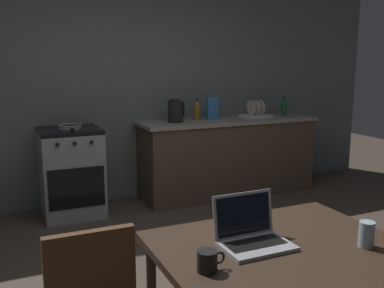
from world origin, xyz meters
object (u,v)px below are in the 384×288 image
coffee_mug (208,261)px  drinking_glass (367,234)px  frying_pan (70,127)px  cereal_box (212,109)px  dining_table (283,262)px  laptop (252,235)px  stove_oven (71,172)px  dish_rack (256,113)px  bottle_b (197,110)px  bottle (284,107)px  electric_kettle (175,111)px

coffee_mug → drinking_glass: 0.78m
frying_pan → cereal_box: size_ratio=1.59×
dining_table → frying_pan: (-0.50, 2.92, 0.27)m
laptop → stove_oven: bearing=97.0°
dining_table → coffee_mug: coffee_mug is taller
dish_rack → bottle_b: bearing=173.9°
bottle → coffee_mug: bottle is taller
electric_kettle → coffee_mug: bearing=-109.8°
dining_table → cereal_box: bearing=69.2°
laptop → frying_pan: size_ratio=0.77×
dish_rack → bottle_b: bottle_b is taller
laptop → bottle_b: bearing=69.1°
stove_oven → frying_pan: 0.48m
dining_table → bottle: size_ratio=4.74×
coffee_mug → stove_oven: bearing=91.6°
dining_table → frying_pan: 2.97m
electric_kettle → bottle_b: 0.31m
frying_pan → cereal_box: (1.63, 0.05, 0.11)m
frying_pan → cereal_box: cereal_box is taller
dining_table → drinking_glass: 0.40m
electric_kettle → bottle: electric_kettle is taller
dining_table → coffee_mug: 0.44m
drinking_glass → electric_kettle: bearing=84.3°
coffee_mug → dish_rack: dish_rack is taller
laptop → electric_kettle: (0.78, 2.86, 0.25)m
coffee_mug → bottle_b: bottle_b is taller
dining_table → cereal_box: (1.13, 2.97, 0.37)m
frying_pan → drinking_glass: (0.85, -3.07, -0.14)m
laptop → bottle_b: (1.08, 2.94, 0.24)m
frying_pan → bottle: bearing=-0.5°
stove_oven → frying_pan: size_ratio=2.20×
drinking_glass → coffee_mug: bearing=173.6°
bottle_b → coffee_mug: bearing=-114.1°
electric_kettle → bottle_b: (0.30, 0.08, -0.01)m
dining_table → electric_kettle: electric_kettle is taller
stove_oven → electric_kettle: (1.17, 0.00, 0.58)m
bottle → electric_kettle: bearing=178.0°
laptop → dish_rack: 3.40m
coffee_mug → drinking_glass: bearing=-6.4°
bottle → cereal_box: bearing=175.9°
electric_kettle → coffee_mug: 3.21m
laptop → electric_kettle: size_ratio=1.24×
stove_oven → cereal_box: cereal_box is taller
laptop → coffee_mug: bearing=-154.8°
stove_oven → drinking_glass: stove_oven is taller
bottle → coffee_mug: bearing=-130.4°
laptop → bottle: 3.59m
stove_oven → frying_pan: (0.01, -0.03, 0.48)m
frying_pan → dish_rack: 2.22m
electric_kettle → dish_rack: electric_kettle is taller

